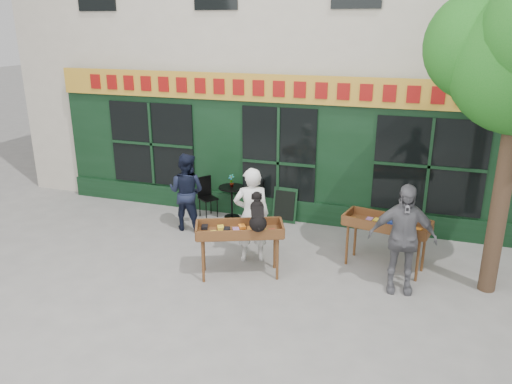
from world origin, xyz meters
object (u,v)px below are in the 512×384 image
book_cart_center (240,233)px  man_left (187,192)px  woman (252,215)px  dog (258,211)px  book_cart_right (387,227)px  man_right (402,238)px  bistro_table (232,196)px

book_cart_center → man_left: 2.49m
book_cart_center → woman: size_ratio=0.88×
dog → man_left: man_left is taller
book_cart_right → man_right: 0.82m
book_cart_center → book_cart_right: 2.68m
book_cart_center → man_right: (2.74, 0.36, 0.13)m
book_cart_center → man_right: bearing=-15.1°
book_cart_right → woman: bearing=-157.0°
man_right → bistro_table: bearing=142.7°
man_left → man_right: bearing=165.4°
woman → man_left: size_ratio=1.07×
book_cart_center → bistro_table: book_cart_center is taller
man_right → bistro_table: man_right is taller
woman → bistro_table: 2.26m
book_cart_right → man_left: bearing=-175.1°
dog → book_cart_right: size_ratio=0.38×
dog → bistro_table: (-1.49, 2.62, -0.75)m
book_cart_center → dog: dog is taller
book_cart_center → woman: woman is taller
book_cart_center → man_left: (-1.84, 1.67, 0.03)m
dog → woman: woman is taller
book_cart_center → book_cart_right: bearing=1.8°
book_cart_right → dog: bearing=-138.6°
woman → man_right: (2.74, -0.29, 0.03)m
dog → man_left: size_ratio=0.35×
man_right → bistro_table: (-3.88, 2.21, -0.40)m
woman → man_right: 2.75m
bistro_table → man_left: (-0.70, -0.90, 0.31)m
man_right → book_cart_center: bearing=179.8°
book_cart_right → man_left: man_left is taller
dog → book_cart_center: bearing=149.2°
dog → woman: 0.87m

